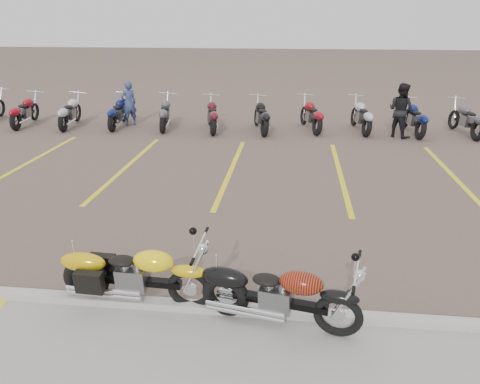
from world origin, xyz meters
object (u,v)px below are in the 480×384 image
Objects in this scene: person_a at (129,104)px; yellow_cruiser at (133,276)px; flame_cruiser at (276,296)px; person_b at (401,110)px.

yellow_cruiser is at bearing 66.57° from person_a.
person_a is at bearing 128.90° from flame_cruiser.
flame_cruiser is 10.76m from person_b.
flame_cruiser is 1.31× the size of person_a.
person_b is (9.05, -0.64, 0.08)m from person_a.
person_b reaches higher than flame_cruiser.
yellow_cruiser is at bearing 105.82° from person_b.
flame_cruiser is 1.19× the size of person_b.
person_a is 0.90× the size of person_b.
yellow_cruiser is 1.03× the size of flame_cruiser.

